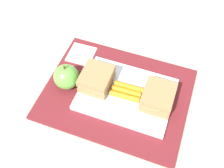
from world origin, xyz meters
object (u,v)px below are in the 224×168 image
object	(u,v)px
sandwich_half_right	(97,79)
paper_napkin	(81,54)
carrot_sticks_bundle	(127,91)
food_tray	(126,94)
apple	(66,77)
sandwich_half_left	(158,97)

from	to	relation	value
sandwich_half_right	paper_napkin	distance (m)	0.12
carrot_sticks_bundle	food_tray	bearing A→B (deg)	-13.54
food_tray	apple	bearing A→B (deg)	6.87
sandwich_half_left	paper_napkin	world-z (taller)	sandwich_half_left
food_tray	paper_napkin	distance (m)	0.18
apple	sandwich_half_left	bearing A→B (deg)	-175.45
paper_napkin	carrot_sticks_bundle	bearing A→B (deg)	151.83
food_tray	paper_napkin	world-z (taller)	food_tray
carrot_sticks_bundle	sandwich_half_left	bearing A→B (deg)	-179.85
apple	paper_napkin	bearing A→B (deg)	-85.56
sandwich_half_left	carrot_sticks_bundle	distance (m)	0.08
sandwich_half_right	apple	xyz separation A→B (m)	(0.07, 0.02, -0.00)
carrot_sticks_bundle	paper_napkin	world-z (taller)	carrot_sticks_bundle
sandwich_half_left	carrot_sticks_bundle	size ratio (longest dim) A/B	1.03
apple	paper_napkin	distance (m)	0.11
sandwich_half_left	paper_napkin	distance (m)	0.26
sandwich_half_left	paper_napkin	xyz separation A→B (m)	(0.24, -0.09, -0.03)
food_tray	carrot_sticks_bundle	distance (m)	0.01
sandwich_half_right	paper_napkin	xyz separation A→B (m)	(0.08, -0.09, -0.03)
sandwich_half_left	paper_napkin	size ratio (longest dim) A/B	1.14
carrot_sticks_bundle	paper_napkin	size ratio (longest dim) A/B	1.11
apple	food_tray	bearing A→B (deg)	-173.13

